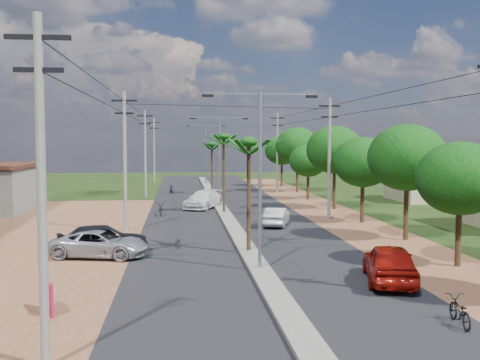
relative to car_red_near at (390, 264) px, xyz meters
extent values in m
plane|color=black|center=(-5.00, 2.61, -0.81)|extent=(160.00, 160.00, 0.00)
cube|color=black|center=(-5.00, 17.61, -0.79)|extent=(12.00, 110.00, 0.04)
cube|color=#605E56|center=(-5.00, 20.61, -0.72)|extent=(1.00, 90.00, 0.18)
cube|color=brown|center=(3.50, 17.61, -0.80)|extent=(5.00, 90.00, 0.03)
cube|color=gray|center=(16.00, 30.61, 0.84)|extent=(7.00, 7.00, 3.30)
cylinder|color=black|center=(4.30, 2.61, 1.11)|extent=(0.28, 0.28, 3.85)
ellipsoid|color=black|center=(4.30, 2.61, 3.31)|extent=(4.00, 4.00, 3.40)
cylinder|color=black|center=(4.70, 9.61, 1.46)|extent=(0.28, 0.28, 4.55)
ellipsoid|color=black|center=(4.70, 9.61, 4.06)|extent=(4.60, 4.60, 3.91)
cylinder|color=black|center=(4.40, 16.61, 1.22)|extent=(0.28, 0.28, 4.06)
ellipsoid|color=black|center=(4.40, 16.61, 3.54)|extent=(4.20, 4.20, 3.57)
cylinder|color=black|center=(4.60, 24.61, 1.57)|extent=(0.28, 0.28, 4.76)
ellipsoid|color=black|center=(4.60, 24.61, 4.29)|extent=(4.80, 4.80, 4.08)
cylinder|color=black|center=(4.20, 32.61, 1.01)|extent=(0.28, 0.28, 3.64)
ellipsoid|color=black|center=(4.20, 32.61, 3.09)|extent=(3.80, 3.80, 3.23)
cylinder|color=black|center=(4.80, 40.61, 1.64)|extent=(0.28, 0.28, 4.90)
ellipsoid|color=black|center=(4.80, 40.61, 4.44)|extent=(5.00, 5.00, 4.25)
cylinder|color=black|center=(4.50, 48.61, 1.36)|extent=(0.28, 0.28, 4.34)
ellipsoid|color=black|center=(4.50, 48.61, 3.84)|extent=(4.40, 4.40, 3.74)
cylinder|color=black|center=(-5.00, 6.61, 2.09)|extent=(0.22, 0.22, 5.80)
cylinder|color=black|center=(-5.00, 22.61, 2.29)|extent=(0.22, 0.22, 6.20)
cylinder|color=black|center=(-5.00, 38.61, 1.94)|extent=(0.22, 0.22, 5.50)
cylinder|color=gray|center=(-5.00, 2.61, 3.19)|extent=(0.16, 0.16, 8.00)
cube|color=gray|center=(-3.80, 2.61, 7.09)|extent=(2.40, 0.08, 0.08)
cube|color=gray|center=(-6.20, 2.61, 7.09)|extent=(2.40, 0.08, 0.08)
cube|color=black|center=(-2.70, 2.61, 6.99)|extent=(0.50, 0.18, 0.12)
cube|color=black|center=(-7.30, 2.61, 6.99)|extent=(0.50, 0.18, 0.12)
cylinder|color=gray|center=(-5.00, 27.61, 3.19)|extent=(0.16, 0.16, 8.00)
cube|color=gray|center=(-3.80, 27.61, 7.09)|extent=(2.40, 0.08, 0.08)
cube|color=gray|center=(-6.20, 27.61, 7.09)|extent=(2.40, 0.08, 0.08)
cube|color=black|center=(-2.70, 27.61, 6.99)|extent=(0.50, 0.18, 0.12)
cube|color=black|center=(-7.30, 27.61, 6.99)|extent=(0.50, 0.18, 0.12)
cylinder|color=gray|center=(-5.00, 52.61, 3.19)|extent=(0.16, 0.16, 8.00)
cube|color=gray|center=(-3.80, 52.61, 7.09)|extent=(2.40, 0.08, 0.08)
cube|color=gray|center=(-6.20, 52.61, 7.09)|extent=(2.40, 0.08, 0.08)
cube|color=black|center=(-2.70, 52.61, 6.99)|extent=(0.50, 0.18, 0.12)
cube|color=black|center=(-7.30, 52.61, 6.99)|extent=(0.50, 0.18, 0.12)
cylinder|color=#605E56|center=(-12.00, -7.39, 3.69)|extent=(0.24, 0.24, 9.00)
cube|color=black|center=(-12.00, -7.39, 7.59)|extent=(1.60, 0.12, 0.12)
cube|color=black|center=(-12.00, -7.39, 6.79)|extent=(1.20, 0.12, 0.12)
cylinder|color=#605E56|center=(-12.00, 14.61, 3.69)|extent=(0.24, 0.24, 9.00)
cube|color=black|center=(-12.00, 14.61, 7.59)|extent=(1.60, 0.12, 0.12)
cube|color=black|center=(-12.00, 14.61, 6.79)|extent=(1.20, 0.12, 0.12)
cylinder|color=#605E56|center=(-12.00, 36.61, 3.69)|extent=(0.24, 0.24, 9.00)
cube|color=black|center=(-12.00, 36.61, 7.59)|extent=(1.60, 0.12, 0.12)
cube|color=black|center=(-12.00, 36.61, 6.79)|extent=(1.20, 0.12, 0.12)
cylinder|color=#605E56|center=(-12.00, 57.61, 3.69)|extent=(0.24, 0.24, 9.00)
cube|color=black|center=(-12.00, 57.61, 7.59)|extent=(1.60, 0.12, 0.12)
cube|color=black|center=(-12.00, 57.61, 6.79)|extent=(1.20, 0.12, 0.12)
cylinder|color=#605E56|center=(2.50, 18.61, 3.69)|extent=(0.24, 0.24, 9.00)
cube|color=black|center=(2.50, 18.61, 7.59)|extent=(1.60, 0.12, 0.12)
cube|color=black|center=(2.50, 18.61, 6.79)|extent=(1.20, 0.12, 0.12)
cylinder|color=#605E56|center=(2.50, 40.61, 3.69)|extent=(0.24, 0.24, 9.00)
cube|color=black|center=(2.50, 40.61, 7.59)|extent=(1.60, 0.12, 0.12)
cube|color=black|center=(2.50, 40.61, 6.79)|extent=(1.20, 0.12, 0.12)
imported|color=maroon|center=(0.00, 0.00, 0.00)|extent=(3.02, 5.09, 1.62)
imported|color=#909497|center=(-1.95, 15.69, -0.17)|extent=(2.45, 4.11, 1.28)
imported|color=silver|center=(-6.50, 26.28, -0.06)|extent=(4.05, 5.58, 1.50)
imported|color=#909497|center=(-12.50, 6.41, -0.14)|extent=(5.18, 3.20, 1.34)
imported|color=black|center=(-12.50, 7.31, -0.03)|extent=(4.92, 2.87, 1.57)
imported|color=black|center=(0.20, -5.40, -0.36)|extent=(0.81, 1.79, 0.91)
imported|color=black|center=(-9.98, 22.02, -0.32)|extent=(0.72, 1.90, 0.99)
imported|color=black|center=(-9.41, 39.82, -0.34)|extent=(0.74, 1.63, 0.95)
cube|color=maroon|center=(-13.00, -2.69, -0.24)|extent=(0.65, 1.29, 1.14)
cylinder|color=black|center=(-13.00, -3.32, -0.53)|extent=(0.04, 0.04, 0.57)
cylinder|color=black|center=(-13.00, -2.06, -0.53)|extent=(0.04, 0.04, 0.57)
camera|label=1|loc=(-8.56, -21.87, 5.04)|focal=42.00mm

